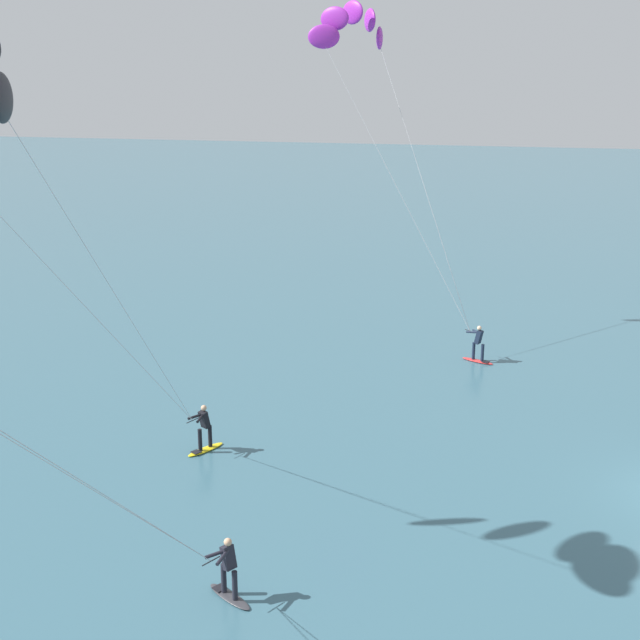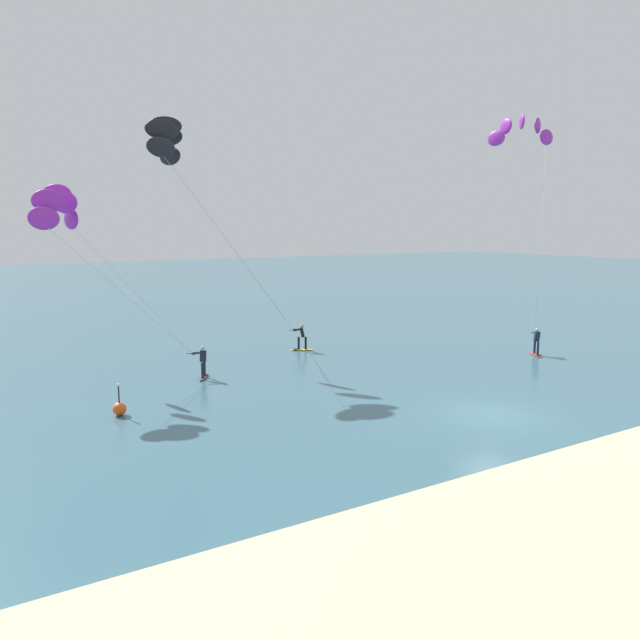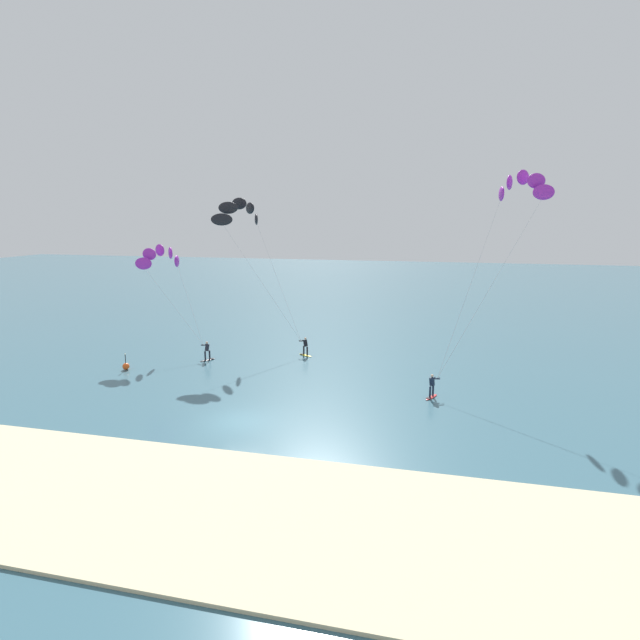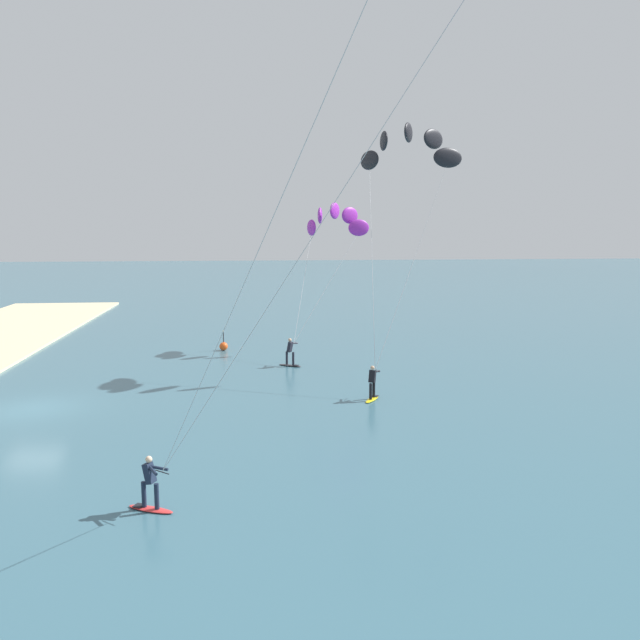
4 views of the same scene
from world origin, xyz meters
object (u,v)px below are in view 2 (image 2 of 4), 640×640
at_px(kitesurfer_nearshore, 65,215).
at_px(kitesurfer_mid_water, 171,147).
at_px(marker_buoy, 120,409).
at_px(kitesurfer_far_out, 522,138).

bearing_deg(kitesurfer_nearshore, kitesurfer_mid_water, 27.54).
xyz_separation_m(kitesurfer_nearshore, marker_buoy, (0.48, -7.39, -8.00)).
bearing_deg(kitesurfer_mid_water, kitesurfer_nearshore, -152.46).
relative_size(kitesurfer_nearshore, kitesurfer_far_out, 0.62).
relative_size(kitesurfer_mid_water, marker_buoy, 10.19).
height_order(kitesurfer_mid_water, kitesurfer_far_out, kitesurfer_far_out).
relative_size(kitesurfer_far_out, marker_buoy, 11.38).
bearing_deg(kitesurfer_mid_water, marker_buoy, -119.40).
height_order(kitesurfer_nearshore, marker_buoy, kitesurfer_nearshore).
distance_m(kitesurfer_far_out, marker_buoy, 33.44).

